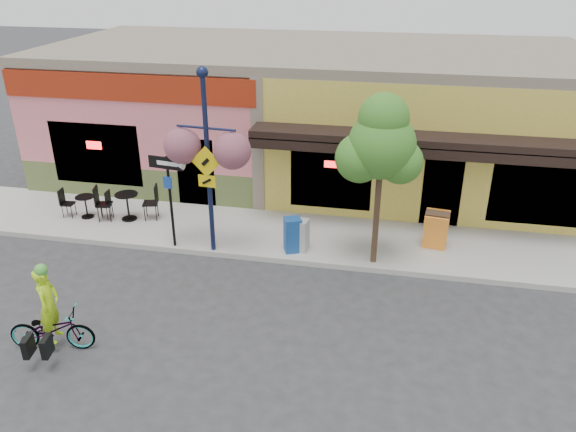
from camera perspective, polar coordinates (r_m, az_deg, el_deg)
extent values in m
plane|color=#2D2D30|center=(14.39, -2.32, -5.72)|extent=(90.00, 90.00, 0.00)
cube|color=#9E9B93|center=(16.06, -0.68, -1.88)|extent=(24.00, 3.00, 0.15)
cube|color=#A8A59E|center=(14.82, -1.83, -4.40)|extent=(24.00, 0.12, 0.15)
imported|color=maroon|center=(12.58, -22.87, -10.58)|extent=(1.82, 0.91, 0.91)
imported|color=#AEE317|center=(12.36, -22.95, -9.26)|extent=(0.49, 0.65, 1.63)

